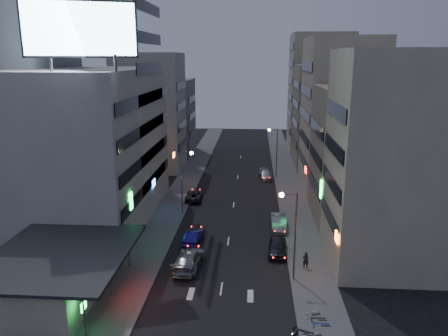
# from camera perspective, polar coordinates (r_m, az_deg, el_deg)

# --- Properties ---
(ground) EXTENTS (180.00, 180.00, 0.00)m
(ground) POSITION_cam_1_polar(r_m,az_deg,el_deg) (35.41, -0.87, -18.70)
(ground) COLOR black
(ground) RESTS_ON ground
(sidewalk_left) EXTENTS (4.00, 120.00, 0.12)m
(sidewalk_left) POSITION_cam_1_polar(r_m,az_deg,el_deg) (63.50, -5.79, -3.40)
(sidewalk_left) COLOR #4C4C4F
(sidewalk_left) RESTS_ON ground
(sidewalk_right) EXTENTS (4.00, 120.00, 0.12)m
(sidewalk_right) POSITION_cam_1_polar(r_m,az_deg,el_deg) (62.84, 8.77, -3.69)
(sidewalk_right) COLOR #4C4C4F
(sidewalk_right) RESTS_ON ground
(food_court) EXTENTS (11.00, 13.00, 3.88)m
(food_court) POSITION_cam_1_polar(r_m,az_deg,el_deg) (39.60, -21.62, -12.69)
(food_court) COLOR #BAAF92
(food_court) RESTS_ON ground
(white_building) EXTENTS (14.00, 24.00, 18.00)m
(white_building) POSITION_cam_1_polar(r_m,az_deg,el_deg) (54.29, -17.24, 2.73)
(white_building) COLOR #A7A7A3
(white_building) RESTS_ON ground
(grey_tower) EXTENTS (10.00, 14.00, 34.00)m
(grey_tower) POSITION_cam_1_polar(r_m,az_deg,el_deg) (59.89, -24.98, 10.81)
(grey_tower) COLOR gray
(grey_tower) RESTS_ON ground
(shophouse_near) EXTENTS (10.00, 11.00, 20.00)m
(shophouse_near) POSITION_cam_1_polar(r_m,az_deg,el_deg) (42.98, 20.70, 0.89)
(shophouse_near) COLOR #BAAF92
(shophouse_near) RESTS_ON ground
(shophouse_mid) EXTENTS (11.00, 12.00, 16.00)m
(shophouse_mid) POSITION_cam_1_polar(r_m,az_deg,el_deg) (54.36, 17.66, 1.63)
(shophouse_mid) COLOR gray
(shophouse_mid) RESTS_ON ground
(shophouse_far) EXTENTS (10.00, 14.00, 22.00)m
(shophouse_far) POSITION_cam_1_polar(r_m,az_deg,el_deg) (66.29, 14.87, 6.64)
(shophouse_far) COLOR #BAAF92
(shophouse_far) RESTS_ON ground
(far_left_a) EXTENTS (11.00, 10.00, 20.00)m
(far_left_a) POSITION_cam_1_polar(r_m,az_deg,el_deg) (77.30, -9.63, 7.20)
(far_left_a) COLOR #A7A7A3
(far_left_a) RESTS_ON ground
(far_left_b) EXTENTS (12.00, 10.00, 15.00)m
(far_left_b) POSITION_cam_1_polar(r_m,az_deg,el_deg) (90.31, -7.96, 6.66)
(far_left_b) COLOR gray
(far_left_b) RESTS_ON ground
(far_right_a) EXTENTS (11.00, 12.00, 18.00)m
(far_right_a) POSITION_cam_1_polar(r_m,az_deg,el_deg) (81.28, 13.20, 6.65)
(far_right_a) COLOR gray
(far_right_a) RESTS_ON ground
(far_right_b) EXTENTS (12.00, 12.00, 24.00)m
(far_right_b) POSITION_cam_1_polar(r_m,az_deg,el_deg) (94.82, 12.30, 9.57)
(far_right_b) COLOR #BAAF92
(far_right_b) RESTS_ON ground
(billboard) EXTENTS (9.52, 3.75, 6.20)m
(billboard) POSITION_cam_1_polar(r_m,az_deg,el_deg) (42.58, -18.26, 16.82)
(billboard) COLOR #595B60
(billboard) RESTS_ON white_building
(street_lamp_right_near) EXTENTS (1.60, 0.44, 8.02)m
(street_lamp_right_near) POSITION_cam_1_polar(r_m,az_deg,el_deg) (38.36, 8.77, -7.16)
(street_lamp_right_near) COLOR #595B60
(street_lamp_right_near) RESTS_ON sidewalk_right
(street_lamp_left) EXTENTS (1.60, 0.44, 8.02)m
(street_lamp_left) POSITION_cam_1_polar(r_m,az_deg,el_deg) (54.10, -5.16, -0.67)
(street_lamp_left) COLOR #595B60
(street_lamp_left) RESTS_ON sidewalk_left
(street_lamp_right_far) EXTENTS (1.60, 0.44, 8.02)m
(street_lamp_right_far) POSITION_cam_1_polar(r_m,az_deg,el_deg) (71.04, 6.61, 2.90)
(street_lamp_right_far) COLOR #595B60
(street_lamp_right_far) RESTS_ON sidewalk_right
(parked_car_right_near) EXTENTS (2.12, 4.60, 1.53)m
(parked_car_right_near) POSITION_cam_1_polar(r_m,az_deg,el_deg) (44.93, 7.01, -10.16)
(parked_car_right_near) COLOR #25262A
(parked_car_right_near) RESTS_ON ground
(parked_car_right_mid) EXTENTS (1.69, 4.84, 1.59)m
(parked_car_right_mid) POSITION_cam_1_polar(r_m,az_deg,el_deg) (51.04, 7.12, -7.05)
(parked_car_right_mid) COLOR gray
(parked_car_right_mid) RESTS_ON ground
(parked_car_left) EXTENTS (2.29, 4.72, 1.30)m
(parked_car_left) POSITION_cam_1_polar(r_m,az_deg,el_deg) (60.71, -3.94, -3.61)
(parked_car_left) COLOR black
(parked_car_left) RESTS_ON ground
(parked_car_right_far) EXTENTS (2.37, 4.75, 1.33)m
(parked_car_right_far) POSITION_cam_1_polar(r_m,az_deg,el_deg) (71.43, 5.47, -0.88)
(parked_car_right_far) COLOR #A5A6AD
(parked_car_right_far) RESTS_ON ground
(road_car_blue) EXTENTS (1.85, 4.37, 1.40)m
(road_car_blue) POSITION_cam_1_polar(r_m,az_deg,el_deg) (47.19, -4.03, -8.93)
(road_car_blue) COLOR navy
(road_car_blue) RESTS_ON ground
(road_car_silver) EXTENTS (2.80, 5.93, 1.67)m
(road_car_silver) POSITION_cam_1_polar(r_m,az_deg,el_deg) (42.04, -4.61, -11.78)
(road_car_silver) COLOR gray
(road_car_silver) RESTS_ON ground
(person) EXTENTS (0.61, 0.42, 1.60)m
(person) POSITION_cam_1_polar(r_m,az_deg,el_deg) (42.23, 10.62, -11.74)
(person) COLOR black
(person) RESTS_ON sidewalk_right
(scooter_black_a) EXTENTS (1.40, 2.12, 1.23)m
(scooter_black_a) POSITION_cam_1_polar(r_m,az_deg,el_deg) (33.63, 11.83, -19.51)
(scooter_black_a) COLOR black
(scooter_black_a) RESTS_ON sidewalk_right
(scooter_silver_a) EXTENTS (1.22, 1.92, 1.12)m
(scooter_silver_a) POSITION_cam_1_polar(r_m,az_deg,el_deg) (33.85, 12.30, -19.42)
(scooter_silver_a) COLOR #B1B2B9
(scooter_silver_a) RESTS_ON sidewalk_right
(scooter_blue) EXTENTS (0.64, 1.84, 1.12)m
(scooter_blue) POSITION_cam_1_polar(r_m,az_deg,el_deg) (34.97, 13.63, -18.30)
(scooter_blue) COLOR navy
(scooter_blue) RESTS_ON sidewalk_right
(scooter_black_b) EXTENTS (0.65, 1.77, 1.07)m
(scooter_black_b) POSITION_cam_1_polar(r_m,az_deg,el_deg) (35.52, 13.19, -17.75)
(scooter_black_b) COLOR black
(scooter_black_b) RESTS_ON sidewalk_right
(scooter_silver_b) EXTENTS (1.41, 2.09, 1.21)m
(scooter_silver_b) POSITION_cam_1_polar(r_m,az_deg,el_deg) (36.14, 12.09, -16.95)
(scooter_silver_b) COLOR #A2A3AA
(scooter_silver_b) RESTS_ON sidewalk_right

